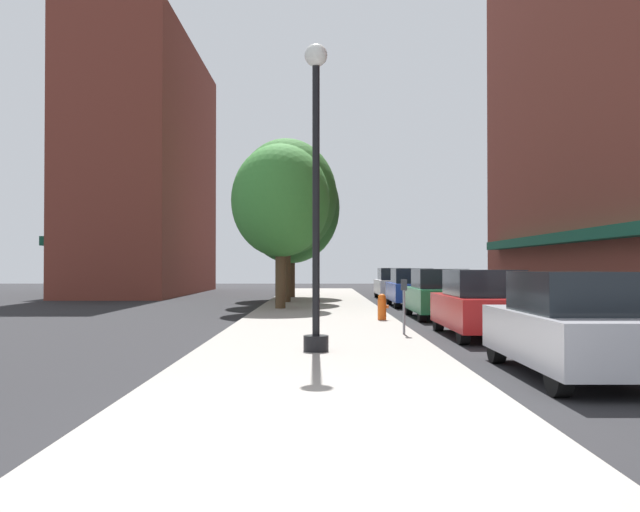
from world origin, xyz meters
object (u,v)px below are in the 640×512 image
object	(u,v)px
tree_mid	(288,197)
tree_far	(293,208)
fire_hydrant	(384,307)
tree_near	(282,201)
car_blue	(413,288)
car_red	(483,304)
car_white	(395,284)
parking_meter_near	(406,300)
lamppost	(318,190)
car_silver	(575,326)
car_green	(440,294)

from	to	relation	value
tree_mid	tree_far	xyz separation A→B (m)	(0.02, 4.87, -0.07)
fire_hydrant	tree_near	xyz separation A→B (m)	(-3.42, 5.77, 3.77)
tree_mid	car_blue	bearing A→B (deg)	-16.08
tree_near	tree_mid	xyz separation A→B (m)	(-0.01, 4.80, 0.63)
car_blue	car_red	bearing A→B (deg)	-92.05
tree_mid	tree_near	bearing A→B (deg)	-89.89
tree_far	car_red	size ratio (longest dim) A/B	1.79
tree_near	car_white	xyz separation A→B (m)	(5.49, 10.22, -3.48)
parking_meter_near	car_white	distance (m)	20.50
parking_meter_near	tree_mid	bearing A→B (deg)	103.33
lamppost	car_blue	bearing A→B (deg)	76.39
lamppost	car_red	distance (m)	5.95
car_silver	tree_mid	bearing A→B (deg)	102.69
parking_meter_near	car_white	xyz separation A→B (m)	(1.95, 20.40, -0.14)
parking_meter_near	tree_near	world-z (taller)	tree_near
car_red	car_green	distance (m)	6.12
lamppost	tree_near	size ratio (longest dim) A/B	0.92
lamppost	tree_near	world-z (taller)	tree_near
tree_mid	car_white	distance (m)	8.75
parking_meter_near	car_red	bearing A→B (deg)	11.66
fire_hydrant	tree_far	world-z (taller)	tree_far
lamppost	car_silver	size ratio (longest dim) A/B	1.37
car_blue	fire_hydrant	bearing A→B (deg)	-105.04
car_blue	tree_mid	bearing A→B (deg)	161.87
car_silver	car_blue	size ratio (longest dim) A/B	1.00
lamppost	car_green	size ratio (longest dim) A/B	1.37
tree_near	car_blue	distance (m)	7.26
tree_mid	car_red	world-z (taller)	tree_mid
car_blue	car_white	xyz separation A→B (m)	(0.00, 7.01, 0.00)
parking_meter_near	car_white	size ratio (longest dim) A/B	0.30
car_red	fire_hydrant	bearing A→B (deg)	116.39
fire_hydrant	car_silver	size ratio (longest dim) A/B	0.18
fire_hydrant	lamppost	bearing A→B (deg)	-104.32
car_red	car_blue	world-z (taller)	same
lamppost	tree_mid	xyz separation A→B (m)	(-1.47, 18.25, 1.72)
parking_meter_near	tree_far	size ratio (longest dim) A/B	0.17
car_blue	car_white	world-z (taller)	same
tree_far	car_red	distance (m)	20.60
parking_meter_near	car_red	size ratio (longest dim) A/B	0.30
car_red	car_white	bearing A→B (deg)	89.03
tree_near	fire_hydrant	bearing A→B (deg)	-59.35
car_silver	car_green	bearing A→B (deg)	87.77
car_red	car_green	xyz separation A→B (m)	(0.00, 6.12, 0.00)
car_green	tree_near	bearing A→B (deg)	144.30
parking_meter_near	car_green	bearing A→B (deg)	73.35
tree_far	tree_near	bearing A→B (deg)	-90.06
fire_hydrant	car_blue	bearing A→B (deg)	77.01
tree_mid	car_blue	world-z (taller)	tree_mid
parking_meter_near	tree_mid	xyz separation A→B (m)	(-3.55, 14.98, 3.97)
tree_mid	car_blue	size ratio (longest dim) A/B	1.74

